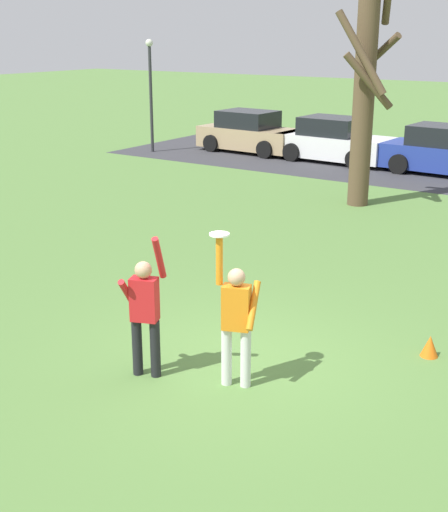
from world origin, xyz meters
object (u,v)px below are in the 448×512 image
object	(u,v)px
person_defender	(145,309)
field_cone_orange	(430,346)
bare_tree_tall	(365,88)
person_catcher	(236,317)
frisbee_disc	(219,234)
parked_car_tan	(250,133)
lamppost_by_lot	(151,85)
parked_car_blue	(446,152)
parked_car_white	(334,141)

from	to	relation	value
person_defender	field_cone_orange	size ratio (longest dim) A/B	6.38
person_defender	bare_tree_tall	world-z (taller)	bare_tree_tall
person_catcher	frisbee_disc	world-z (taller)	frisbee_disc
parked_car_tan	field_cone_orange	size ratio (longest dim) A/B	13.10
person_defender	lamppost_by_lot	size ratio (longest dim) A/B	0.48
person_defender	parked_car_tan	distance (m)	18.85
person_defender	parked_car_blue	world-z (taller)	person_defender
lamppost_by_lot	field_cone_orange	size ratio (longest dim) A/B	13.31
person_catcher	person_defender	size ratio (longest dim) A/B	1.02
parked_car_white	parked_car_blue	world-z (taller)	same
bare_tree_tall	frisbee_disc	bearing A→B (deg)	-76.52
parked_car_white	parked_car_blue	size ratio (longest dim) A/B	1.00
frisbee_disc	lamppost_by_lot	xyz separation A→B (m)	(-12.83, 14.25, 0.49)
person_defender	parked_car_white	world-z (taller)	person_defender
person_catcher	person_defender	distance (m)	1.26
field_cone_orange	parked_car_white	bearing A→B (deg)	120.14
person_defender	parked_car_blue	distance (m)	16.53
person_catcher	lamppost_by_lot	world-z (taller)	lamppost_by_lot
person_defender	frisbee_disc	xyz separation A→B (m)	(0.97, 0.36, 1.11)
frisbee_disc	bare_tree_tall	distance (m)	10.85
parked_car_white	parked_car_blue	distance (m)	4.10
lamppost_by_lot	parked_car_white	bearing A→B (deg)	16.37
person_defender	parked_car_tan	bearing A→B (deg)	96.84
bare_tree_tall	lamppost_by_lot	distance (m)	10.99
field_cone_orange	frisbee_disc	bearing A→B (deg)	-131.37
lamppost_by_lot	field_cone_orange	world-z (taller)	lamppost_by_lot
person_defender	parked_car_white	size ratio (longest dim) A/B	0.49
person_defender	parked_car_blue	size ratio (longest dim) A/B	0.49
parked_car_tan	parked_car_white	world-z (taller)	same
bare_tree_tall	parked_car_white	bearing A→B (deg)	120.96
frisbee_disc	parked_car_blue	distance (m)	16.31
parked_car_tan	parked_car_blue	bearing A→B (deg)	1.40
parked_car_blue	lamppost_by_lot	world-z (taller)	lamppost_by_lot
frisbee_disc	field_cone_orange	xyz separation A→B (m)	(2.09, 2.38, -1.93)
person_catcher	bare_tree_tall	size ratio (longest dim) A/B	0.33
person_catcher	field_cone_orange	xyz separation A→B (m)	(1.88, 2.30, -0.82)
person_defender	frisbee_disc	size ratio (longest dim) A/B	7.91
frisbee_disc	parked_car_white	world-z (taller)	frisbee_disc
frisbee_disc	bare_tree_tall	xyz separation A→B (m)	(-2.52, 10.51, 1.04)
frisbee_disc	parked_car_blue	bearing A→B (deg)	96.60
frisbee_disc	parked_car_blue	xyz separation A→B (m)	(-1.87, 16.14, -1.37)
parked_car_white	field_cone_orange	bearing A→B (deg)	-56.72
parked_car_blue	lamppost_by_lot	xyz separation A→B (m)	(-10.97, -1.90, 1.86)
parked_car_tan	person_catcher	bearing A→B (deg)	-55.74
person_defender	person_catcher	bearing A→B (deg)	-0.00
parked_car_blue	lamppost_by_lot	size ratio (longest dim) A/B	0.98
person_defender	parked_car_white	distance (m)	17.36
parked_car_blue	field_cone_orange	bearing A→B (deg)	-70.82
person_catcher	field_cone_orange	bearing A→B (deg)	-149.84
parked_car_tan	parked_car_blue	distance (m)	7.77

